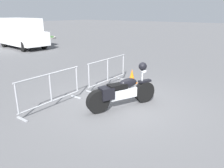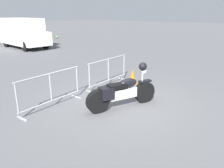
{
  "view_description": "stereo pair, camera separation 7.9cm",
  "coord_description": "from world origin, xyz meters",
  "px_view_note": "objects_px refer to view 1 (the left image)",
  "views": [
    {
      "loc": [
        -5.22,
        -3.7,
        2.75
      ],
      "look_at": [
        -0.2,
        0.21,
        0.65
      ],
      "focal_mm": 35.0,
      "sensor_mm": 36.0,
      "label": 1
    },
    {
      "loc": [
        -5.17,
        -3.77,
        2.75
      ],
      "look_at": [
        -0.2,
        0.21,
        0.65
      ],
      "focal_mm": 35.0,
      "sensor_mm": 36.0,
      "label": 2
    }
  ],
  "objects_px": {
    "motorcycle": "(123,91)",
    "delivery_van": "(21,32)",
    "crowd_barrier_near": "(51,90)",
    "crowd_barrier_far": "(108,72)",
    "traffic_cone": "(132,77)",
    "pedestrian": "(36,34)"
  },
  "relations": [
    {
      "from": "crowd_barrier_far",
      "to": "traffic_cone",
      "type": "relative_size",
      "value": 3.81
    },
    {
      "from": "crowd_barrier_near",
      "to": "motorcycle",
      "type": "bearing_deg",
      "value": -50.96
    },
    {
      "from": "crowd_barrier_far",
      "to": "pedestrian",
      "type": "height_order",
      "value": "pedestrian"
    },
    {
      "from": "traffic_cone",
      "to": "pedestrian",
      "type": "bearing_deg",
      "value": 71.84
    },
    {
      "from": "delivery_van",
      "to": "pedestrian",
      "type": "height_order",
      "value": "delivery_van"
    },
    {
      "from": "traffic_cone",
      "to": "crowd_barrier_near",
      "type": "bearing_deg",
      "value": 169.72
    },
    {
      "from": "delivery_van",
      "to": "motorcycle",
      "type": "bearing_deg",
      "value": -14.96
    },
    {
      "from": "crowd_barrier_near",
      "to": "crowd_barrier_far",
      "type": "bearing_deg",
      "value": 0.0
    },
    {
      "from": "delivery_van",
      "to": "crowd_barrier_near",
      "type": "bearing_deg",
      "value": -22.98
    },
    {
      "from": "motorcycle",
      "to": "pedestrian",
      "type": "distance_m",
      "value": 15.03
    },
    {
      "from": "delivery_van",
      "to": "pedestrian",
      "type": "xyz_separation_m",
      "value": [
        1.7,
        0.46,
        -0.32
      ]
    },
    {
      "from": "crowd_barrier_far",
      "to": "delivery_van",
      "type": "relative_size",
      "value": 0.44
    },
    {
      "from": "crowd_barrier_near",
      "to": "traffic_cone",
      "type": "height_order",
      "value": "crowd_barrier_near"
    },
    {
      "from": "crowd_barrier_near",
      "to": "delivery_van",
      "type": "height_order",
      "value": "delivery_van"
    },
    {
      "from": "pedestrian",
      "to": "traffic_cone",
      "type": "bearing_deg",
      "value": -26.91
    },
    {
      "from": "delivery_van",
      "to": "pedestrian",
      "type": "distance_m",
      "value": 1.79
    },
    {
      "from": "motorcycle",
      "to": "delivery_van",
      "type": "xyz_separation_m",
      "value": [
        4.56,
        13.2,
        0.74
      ]
    },
    {
      "from": "motorcycle",
      "to": "delivery_van",
      "type": "height_order",
      "value": "delivery_van"
    },
    {
      "from": "delivery_van",
      "to": "pedestrian",
      "type": "relative_size",
      "value": 3.03
    },
    {
      "from": "crowd_barrier_far",
      "to": "delivery_van",
      "type": "height_order",
      "value": "delivery_van"
    },
    {
      "from": "crowd_barrier_far",
      "to": "delivery_van",
      "type": "xyz_separation_m",
      "value": [
        3.21,
        11.54,
        0.69
      ]
    },
    {
      "from": "crowd_barrier_far",
      "to": "pedestrian",
      "type": "bearing_deg",
      "value": 67.75
    }
  ]
}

